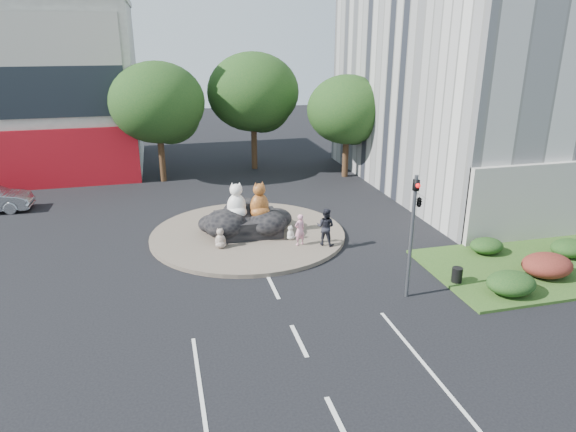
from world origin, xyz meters
name	(u,v)px	position (x,y,z in m)	size (l,w,h in m)	color
ground	(299,341)	(0.00, 0.00, 0.00)	(120.00, 120.00, 0.00)	black
roundabout_island	(248,234)	(0.00, 10.00, 0.10)	(10.00, 10.00, 0.20)	brown
rock_plinth	(248,224)	(0.00, 10.00, 0.65)	(3.20, 2.60, 0.90)	black
grass_verge	(539,266)	(12.00, 3.00, 0.06)	(10.00, 6.00, 0.12)	#214517
tree_left	(159,106)	(-3.93, 22.06, 5.25)	(6.46, 6.46, 8.27)	#382314
tree_mid	(254,96)	(3.07, 24.06, 5.56)	(6.84, 6.84, 8.76)	#382314
tree_right	(348,113)	(9.07, 20.06, 4.63)	(5.70, 5.70, 7.30)	#382314
hedge_near_green	(511,283)	(9.00, 1.00, 0.57)	(2.00, 1.60, 0.90)	#113714
hedge_red	(547,265)	(11.50, 2.00, 0.61)	(2.20, 1.76, 0.99)	#511E15
hedge_mid_green	(570,248)	(14.00, 3.50, 0.53)	(1.80, 1.44, 0.81)	#113714
hedge_back_green	(487,246)	(10.50, 4.80, 0.48)	(1.60, 1.28, 0.72)	#113714
traffic_light	(416,210)	(5.10, 2.00, 3.62)	(0.44, 1.24, 5.00)	#595B60
street_lamp	(499,145)	(12.82, 8.00, 4.55)	(2.34, 0.22, 8.06)	#595B60
cat_white	(236,200)	(-0.55, 9.93, 2.03)	(1.11, 0.96, 1.85)	white
cat_tabby	(259,200)	(0.58, 9.69, 2.03)	(1.12, 0.97, 1.86)	#BA7B26
kitten_calico	(220,237)	(-1.62, 8.38, 0.70)	(0.60, 0.52, 1.00)	silver
kitten_white	(290,232)	(1.90, 8.55, 0.57)	(0.45, 0.39, 0.75)	beige
pedestrian_pink	(300,230)	(2.16, 7.74, 0.98)	(0.57, 0.37, 1.56)	pink
pedestrian_dark	(326,227)	(3.36, 7.44, 1.13)	(0.91, 0.71, 1.86)	black
litter_bin	(457,275)	(7.50, 2.45, 0.44)	(0.44, 0.44, 0.63)	black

